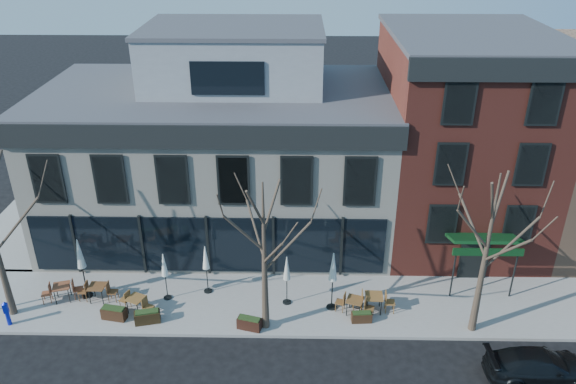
{
  "coord_description": "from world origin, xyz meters",
  "views": [
    {
      "loc": [
        4.34,
        -23.2,
        16.53
      ],
      "look_at": [
        3.86,
        2.0,
        3.78
      ],
      "focal_mm": 35.0,
      "sensor_mm": 36.0,
      "label": 1
    }
  ],
  "objects_px": {
    "cafe_set_0": "(62,291)",
    "umbrella_0": "(80,257)",
    "parked_sedan": "(540,366)",
    "call_box": "(7,313)"
  },
  "relations": [
    {
      "from": "parked_sedan",
      "to": "call_box",
      "type": "distance_m",
      "value": 22.31
    },
    {
      "from": "call_box",
      "to": "umbrella_0",
      "type": "height_order",
      "value": "umbrella_0"
    },
    {
      "from": "call_box",
      "to": "cafe_set_0",
      "type": "xyz_separation_m",
      "value": [
        1.74,
        1.78,
        -0.14
      ]
    },
    {
      "from": "parked_sedan",
      "to": "umbrella_0",
      "type": "bearing_deg",
      "value": 75.11
    },
    {
      "from": "parked_sedan",
      "to": "cafe_set_0",
      "type": "height_order",
      "value": "parked_sedan"
    },
    {
      "from": "cafe_set_0",
      "to": "umbrella_0",
      "type": "height_order",
      "value": "umbrella_0"
    },
    {
      "from": "umbrella_0",
      "to": "call_box",
      "type": "bearing_deg",
      "value": -142.6
    },
    {
      "from": "umbrella_0",
      "to": "cafe_set_0",
      "type": "bearing_deg",
      "value": -162.34
    },
    {
      "from": "parked_sedan",
      "to": "umbrella_0",
      "type": "distance_m",
      "value": 20.05
    },
    {
      "from": "parked_sedan",
      "to": "umbrella_0",
      "type": "height_order",
      "value": "umbrella_0"
    }
  ]
}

